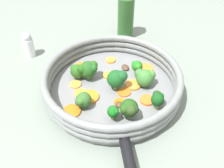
% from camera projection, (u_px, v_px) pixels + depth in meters
% --- Properties ---
extents(ground_plane, '(4.00, 4.00, 0.00)m').
position_uv_depth(ground_plane, '(112.00, 92.00, 0.72)').
color(ground_plane, gray).
extents(skillet, '(0.35, 0.35, 0.02)m').
position_uv_depth(skillet, '(112.00, 90.00, 0.71)').
color(skillet, gray).
rests_on(skillet, ground_plane).
extents(skillet_rim_wall, '(0.37, 0.37, 0.06)m').
position_uv_depth(skillet_rim_wall, '(112.00, 80.00, 0.69)').
color(skillet_rim_wall, gray).
rests_on(skillet_rim_wall, skillet).
extents(skillet_rivet_left, '(0.01, 0.01, 0.01)m').
position_uv_depth(skillet_rivet_left, '(106.00, 138.00, 0.58)').
color(skillet_rivet_left, gray).
rests_on(skillet_rivet_left, skillet).
extents(skillet_rivet_right, '(0.01, 0.01, 0.01)m').
position_uv_depth(skillet_rivet_right, '(140.00, 134.00, 0.59)').
color(skillet_rivet_right, gray).
rests_on(skillet_rivet_right, skillet).
extents(carrot_slice_0, '(0.05, 0.05, 0.01)m').
position_uv_depth(carrot_slice_0, '(72.00, 111.00, 0.64)').
color(carrot_slice_0, orange).
rests_on(carrot_slice_0, skillet).
extents(carrot_slice_1, '(0.04, 0.04, 0.00)m').
position_uv_depth(carrot_slice_1, '(120.00, 102.00, 0.66)').
color(carrot_slice_1, orange).
rests_on(carrot_slice_1, skillet).
extents(carrot_slice_2, '(0.04, 0.04, 0.01)m').
position_uv_depth(carrot_slice_2, '(111.00, 60.00, 0.79)').
color(carrot_slice_2, orange).
rests_on(carrot_slice_2, skillet).
extents(carrot_slice_3, '(0.04, 0.04, 0.00)m').
position_uv_depth(carrot_slice_3, '(75.00, 84.00, 0.71)').
color(carrot_slice_3, '#F9993C').
rests_on(carrot_slice_3, skillet).
extents(carrot_slice_4, '(0.04, 0.04, 0.00)m').
position_uv_depth(carrot_slice_4, '(80.00, 66.00, 0.77)').
color(carrot_slice_4, orange).
rests_on(carrot_slice_4, skillet).
extents(carrot_slice_5, '(0.05, 0.05, 0.00)m').
position_uv_depth(carrot_slice_5, '(81.00, 93.00, 0.69)').
color(carrot_slice_5, '#F99834').
rests_on(carrot_slice_5, skillet).
extents(carrot_slice_6, '(0.04, 0.04, 0.01)m').
position_uv_depth(carrot_slice_6, '(133.00, 85.00, 0.71)').
color(carrot_slice_6, '#F6923B').
rests_on(carrot_slice_6, skillet).
extents(carrot_slice_7, '(0.04, 0.04, 0.01)m').
position_uv_depth(carrot_slice_7, '(108.00, 75.00, 0.74)').
color(carrot_slice_7, orange).
rests_on(carrot_slice_7, skillet).
extents(carrot_slice_8, '(0.05, 0.05, 0.01)m').
position_uv_depth(carrot_slice_8, '(147.00, 100.00, 0.67)').
color(carrot_slice_8, orange).
rests_on(carrot_slice_8, skillet).
extents(carrot_slice_9, '(0.05, 0.05, 0.00)m').
position_uv_depth(carrot_slice_9, '(124.00, 92.00, 0.69)').
color(carrot_slice_9, orange).
rests_on(carrot_slice_9, skillet).
extents(carrot_slice_10, '(0.06, 0.06, 0.01)m').
position_uv_depth(carrot_slice_10, '(90.00, 97.00, 0.68)').
color(carrot_slice_10, orange).
rests_on(carrot_slice_10, skillet).
extents(carrot_slice_11, '(0.05, 0.05, 0.00)m').
position_uv_depth(carrot_slice_11, '(145.00, 68.00, 0.77)').
color(carrot_slice_11, orange).
rests_on(carrot_slice_11, skillet).
extents(broccoli_floret_0, '(0.04, 0.04, 0.04)m').
position_uv_depth(broccoli_floret_0, '(78.00, 71.00, 0.72)').
color(broccoli_floret_0, olive).
rests_on(broccoli_floret_0, skillet).
extents(broccoli_floret_1, '(0.04, 0.05, 0.05)m').
position_uv_depth(broccoli_floret_1, '(129.00, 109.00, 0.61)').
color(broccoli_floret_1, '#86A962').
rests_on(broccoli_floret_1, skillet).
extents(broccoli_floret_2, '(0.03, 0.04, 0.05)m').
position_uv_depth(broccoli_floret_2, '(158.00, 99.00, 0.64)').
color(broccoli_floret_2, '#89AB5F').
rests_on(broccoli_floret_2, skillet).
extents(broccoli_floret_3, '(0.03, 0.03, 0.04)m').
position_uv_depth(broccoli_floret_3, '(113.00, 112.00, 0.61)').
color(broccoli_floret_3, '#799D50').
rests_on(broccoli_floret_3, skillet).
extents(broccoli_floret_4, '(0.05, 0.05, 0.06)m').
position_uv_depth(broccoli_floret_4, '(117.00, 78.00, 0.68)').
color(broccoli_floret_4, '#7EAA67').
rests_on(broccoli_floret_4, skillet).
extents(broccoli_floret_5, '(0.06, 0.05, 0.05)m').
position_uv_depth(broccoli_floret_5, '(144.00, 77.00, 0.70)').
color(broccoli_floret_5, '#668D4C').
rests_on(broccoli_floret_5, skillet).
extents(broccoli_floret_6, '(0.05, 0.05, 0.06)m').
position_uv_depth(broccoli_floret_6, '(88.00, 69.00, 0.71)').
color(broccoli_floret_6, '#7B975B').
rests_on(broccoli_floret_6, skillet).
extents(broccoli_floret_7, '(0.03, 0.03, 0.05)m').
position_uv_depth(broccoli_floret_7, '(137.00, 66.00, 0.73)').
color(broccoli_floret_7, '#729C59').
rests_on(broccoli_floret_7, skillet).
extents(broccoli_floret_8, '(0.04, 0.04, 0.04)m').
position_uv_depth(broccoli_floret_8, '(83.00, 100.00, 0.64)').
color(broccoli_floret_8, '#64854C').
rests_on(broccoli_floret_8, skillet).
extents(mushroom_piece_0, '(0.03, 0.03, 0.01)m').
position_uv_depth(mushroom_piece_0, '(125.00, 67.00, 0.76)').
color(mushroom_piece_0, brown).
rests_on(mushroom_piece_0, skillet).
extents(mushroom_piece_1, '(0.03, 0.03, 0.01)m').
position_uv_depth(mushroom_piece_1, '(120.00, 104.00, 0.66)').
color(mushroom_piece_1, brown).
rests_on(mushroom_piece_1, skillet).
extents(salt_shaker, '(0.03, 0.03, 0.08)m').
position_uv_depth(salt_shaker, '(28.00, 45.00, 0.81)').
color(salt_shaker, white).
rests_on(salt_shaker, ground_plane).
extents(oil_bottle, '(0.05, 0.05, 0.18)m').
position_uv_depth(oil_bottle, '(126.00, 17.00, 0.87)').
color(oil_bottle, '#2D5B28').
rests_on(oil_bottle, ground_plane).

